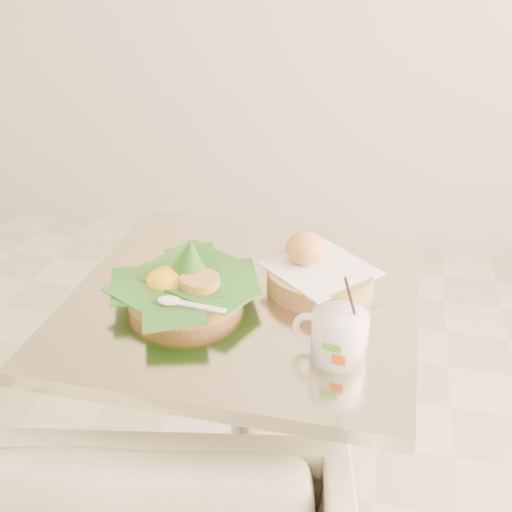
% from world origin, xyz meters
% --- Properties ---
extents(cafe_table, '(0.70, 0.70, 0.75)m').
position_xyz_m(cafe_table, '(0.13, 0.03, 0.53)').
color(cafe_table, gray).
rests_on(cafe_table, floor).
extents(rice_basket, '(0.29, 0.29, 0.15)m').
position_xyz_m(rice_basket, '(0.02, -0.01, 0.79)').
color(rice_basket, '#B0854B').
rests_on(rice_basket, cafe_table).
extents(bread_basket, '(0.26, 0.26, 0.11)m').
position_xyz_m(bread_basket, '(0.27, 0.10, 0.78)').
color(bread_basket, '#B0854B').
rests_on(bread_basket, cafe_table).
extents(coffee_mug, '(0.14, 0.10, 0.17)m').
position_xyz_m(coffee_mug, '(0.34, -0.14, 0.80)').
color(coffee_mug, white).
rests_on(coffee_mug, cafe_table).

